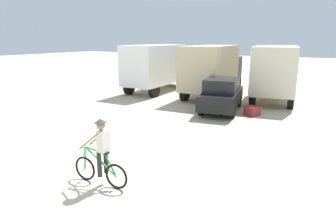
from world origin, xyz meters
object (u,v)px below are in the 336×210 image
Objects in this scene: box_truck_avon_van at (158,65)px; cyclist_orange_shirt at (101,155)px; box_truck_cream_rv at (275,70)px; box_truck_tan_camper at (213,68)px; supply_crate at (252,111)px; sedan_parked at (221,95)px.

cyclist_orange_shirt is (6.38, -12.84, -1.03)m from box_truck_avon_van.
box_truck_avon_van and box_truck_cream_rv have the same top height.
box_truck_tan_camper is at bearing 1.70° from box_truck_avon_van.
supply_crate is at bearing 80.77° from cyclist_orange_shirt.
cyclist_orange_shirt reaches higher than sedan_parked.
sedan_parked is at bearing 177.51° from supply_crate.
sedan_parked is at bearing -29.77° from box_truck_avon_van.
box_truck_avon_van is at bearing 155.32° from supply_crate.
cyclist_orange_shirt is at bearing -96.42° from box_truck_cream_rv.
box_truck_avon_van is at bearing -172.40° from box_truck_cream_rv.
box_truck_avon_van reaches higher than sedan_parked.
box_truck_cream_rv is 4.96m from supply_crate.
box_truck_tan_camper reaches higher than cyclist_orange_shirt.
box_truck_tan_camper is 3.78× the size of cyclist_orange_shirt.
box_truck_cream_rv is at bearing 89.22° from supply_crate.
box_truck_avon_van is 3.74× the size of cyclist_orange_shirt.
sedan_parked is 6.91× the size of supply_crate.
sedan_parked is 2.45× the size of cyclist_orange_shirt.
sedan_parked is (-1.74, -4.61, -0.99)m from box_truck_cream_rv.
cyclist_orange_shirt is 2.83× the size of supply_crate.
box_truck_avon_van is 7.21m from sedan_parked.
cyclist_orange_shirt reaches higher than supply_crate.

